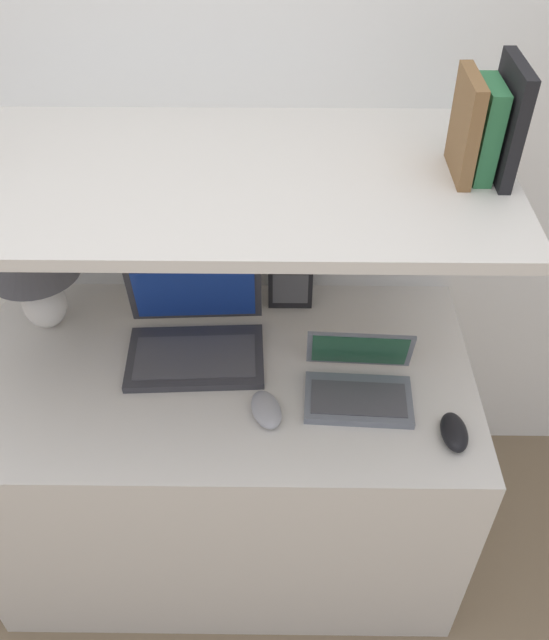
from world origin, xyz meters
name	(u,v)px	position (x,y,z in m)	size (l,w,h in m)	color
ground_plane	(227,634)	(0.00, 0.00, 0.00)	(12.00, 12.00, 0.00)	#7A664C
wall_back	(224,130)	(0.00, 0.76, 1.20)	(6.00, 0.05, 2.40)	white
desk	(229,458)	(0.00, 0.35, 0.37)	(1.28, 0.70, 0.74)	silver
back_riser	(232,311)	(0.00, 0.72, 0.62)	(1.28, 0.04, 1.25)	white
shelf	(212,178)	(0.00, 0.42, 1.26)	(1.28, 0.63, 0.03)	silver
table_lamp	(32,263)	(-0.49, 0.53, 0.95)	(0.24, 0.24, 0.31)	white
laptop_large	(195,337)	(-0.07, 0.43, 0.79)	(0.36, 0.28, 0.22)	#333338
laptop_small	(359,384)	(0.34, 0.28, 0.78)	(0.27, 0.21, 0.15)	slate
computer_mouse	(266,410)	(0.12, 0.20, 0.76)	(0.10, 0.13, 0.04)	#99999E
second_mouse	(454,432)	(0.55, 0.14, 0.76)	(0.06, 0.12, 0.04)	black
router_box	(290,283)	(0.18, 0.62, 0.81)	(0.12, 0.06, 0.14)	black
book_black	(507,121)	(0.60, 0.42, 1.39)	(0.03, 0.18, 0.24)	black
book_green	(485,130)	(0.56, 0.42, 1.37)	(0.04, 0.13, 0.19)	#2D7042
book_brown	(465,127)	(0.52, 0.42, 1.38)	(0.03, 0.16, 0.21)	brown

